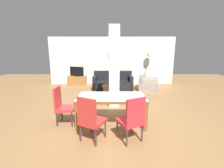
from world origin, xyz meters
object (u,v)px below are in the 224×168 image
(tv_screen, at_px, (77,72))
(sofa, at_px, (113,83))
(dining_chair_near_right, at_px, (133,118))
(floor_lamp, at_px, (151,58))
(tv_stand, at_px, (78,80))
(dining_chair_near_left, at_px, (91,118))
(armchair, at_px, (149,85))
(dining_table, at_px, (112,102))
(bottle, at_px, (110,83))
(coffee_table, at_px, (110,90))
(dining_chair_head_left, at_px, (63,104))

(tv_screen, bearing_deg, sofa, 175.12)
(dining_chair_near_right, distance_m, floor_lamp, 5.88)
(tv_screen, relative_size, floor_lamp, 0.46)
(tv_screen, bearing_deg, tv_stand, -0.00)
(dining_chair_near_left, distance_m, armchair, 4.90)
(dining_table, bearing_deg, armchair, 63.10)
(bottle, bearing_deg, dining_chair_near_left, -94.99)
(bottle, xyz_separation_m, tv_stand, (-1.89, 2.04, -0.27))
(dining_chair_near_left, height_order, coffee_table, dining_chair_near_left)
(sofa, relative_size, coffee_table, 3.04)
(sofa, distance_m, bottle, 1.06)
(dining_chair_near_right, relative_size, armchair, 0.83)
(dining_table, distance_m, bottle, 2.80)
(sofa, bearing_deg, tv_stand, -26.37)
(dining_chair_near_right, bearing_deg, tv_screen, 85.64)
(dining_chair_near_left, relative_size, sofa, 0.50)
(dining_chair_near_left, bearing_deg, armchair, 90.64)
(dining_chair_head_left, distance_m, tv_screen, 4.90)
(sofa, relative_size, armchair, 1.66)
(sofa, distance_m, tv_stand, 2.30)
(dining_chair_head_left, relative_size, sofa, 0.50)
(sofa, distance_m, armchair, 1.76)
(dining_chair_near_left, height_order, tv_screen, tv_screen)
(tv_screen, bearing_deg, dining_chair_near_right, 134.73)
(tv_stand, relative_size, floor_lamp, 0.58)
(coffee_table, height_order, tv_screen, tv_screen)
(dining_table, distance_m, coffee_table, 2.80)
(coffee_table, bearing_deg, dining_chair_near_left, -95.50)
(coffee_table, bearing_deg, sofa, 82.49)
(tv_stand, xyz_separation_m, tv_screen, (0.00, 0.00, 0.51))
(tv_screen, bearing_deg, dining_chair_near_left, 127.07)
(armchair, distance_m, bottle, 2.06)
(dining_chair_near_left, bearing_deg, tv_stand, 133.26)
(dining_table, relative_size, coffee_table, 2.66)
(tv_stand, bearing_deg, dining_chair_near_left, -74.42)
(dining_chair_near_left, relative_size, coffee_table, 1.52)
(bottle, height_order, tv_stand, bottle)
(tv_stand, bearing_deg, coffee_table, -47.05)
(dining_table, distance_m, sofa, 3.83)
(dining_chair_near_left, relative_size, floor_lamp, 0.54)
(tv_stand, bearing_deg, bottle, -47.15)
(dining_chair_near_left, relative_size, dining_chair_head_left, 1.00)
(floor_lamp, bearing_deg, armchair, -105.58)
(sofa, xyz_separation_m, tv_stand, (-2.06, 1.02, -0.05))
(dining_chair_near_left, relative_size, armchair, 0.83)
(dining_chair_near_right, bearing_deg, dining_chair_head_left, 126.60)
(dining_table, xyz_separation_m, bottle, (-0.11, 2.80, -0.08))
(dining_chair_near_right, distance_m, sofa, 4.66)
(dining_chair_near_right, bearing_deg, bottle, 70.85)
(bottle, bearing_deg, dining_chair_near_right, -81.55)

